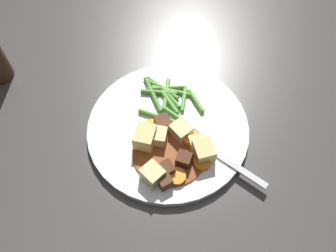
{
  "coord_description": "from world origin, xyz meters",
  "views": [
    {
      "loc": [
        0.3,
        0.01,
        0.49
      ],
      "look_at": [
        0.0,
        0.0,
        0.01
      ],
      "focal_mm": 36.51,
      "sensor_mm": 36.0,
      "label": 1
    }
  ],
  "objects": [
    {
      "name": "green_bean_11",
      "position": [
        -0.06,
        -0.01,
        0.02
      ],
      "size": [
        0.07,
        0.01,
        0.01
      ],
      "primitive_type": "cylinder",
      "rotation": [
        0.0,
        1.57,
        -0.07
      ],
      "color": "#66AD42",
      "rests_on": "dinner_plate"
    },
    {
      "name": "meat_chunk_2",
      "position": [
        0.1,
        0.0,
        0.02
      ],
      "size": [
        0.03,
        0.03,
        0.02
      ],
      "primitive_type": "cube",
      "rotation": [
        0.0,
        0.0,
        2.13
      ],
      "color": "#56331E",
      "rests_on": "dinner_plate"
    },
    {
      "name": "carrot_slice_2",
      "position": [
        0.01,
        -0.03,
        0.02
      ],
      "size": [
        0.04,
        0.04,
        0.01
      ],
      "primitive_type": "cylinder",
      "rotation": [
        0.0,
        0.0,
        5.34
      ],
      "color": "orange",
      "rests_on": "dinner_plate"
    },
    {
      "name": "green_bean_8",
      "position": [
        -0.05,
        -0.0,
        0.02
      ],
      "size": [
        0.05,
        0.04,
        0.01
      ],
      "primitive_type": "cylinder",
      "rotation": [
        0.0,
        1.57,
        0.58
      ],
      "color": "#599E38",
      "rests_on": "dinner_plate"
    },
    {
      "name": "green_bean_9",
      "position": [
        -0.07,
        -0.02,
        0.02
      ],
      "size": [
        0.01,
        0.05,
        0.01
      ],
      "primitive_type": "cylinder",
      "rotation": [
        0.0,
        1.57,
        1.53
      ],
      "color": "#4C8E33",
      "rests_on": "dinner_plate"
    },
    {
      "name": "green_bean_6",
      "position": [
        -0.05,
        0.05,
        0.02
      ],
      "size": [
        0.05,
        0.03,
        0.01
      ],
      "primitive_type": "cylinder",
      "rotation": [
        0.0,
        1.57,
        0.5
      ],
      "color": "#599E38",
      "rests_on": "dinner_plate"
    },
    {
      "name": "potato_chunk_0",
      "position": [
        0.02,
        0.02,
        0.02
      ],
      "size": [
        0.04,
        0.04,
        0.02
      ],
      "primitive_type": "cube",
      "rotation": [
        0.0,
        0.0,
        2.32
      ],
      "color": "#EAD68C",
      "rests_on": "dinner_plate"
    },
    {
      "name": "potato_chunk_3",
      "position": [
        0.04,
        0.05,
        0.02
      ],
      "size": [
        0.03,
        0.03,
        0.02
      ],
      "primitive_type": "cube",
      "rotation": [
        0.0,
        0.0,
        3.44
      ],
      "color": "#E5CC7A",
      "rests_on": "dinner_plate"
    },
    {
      "name": "potato_chunk_2",
      "position": [
        0.05,
        0.06,
        0.03
      ],
      "size": [
        0.04,
        0.04,
        0.03
      ],
      "primitive_type": "cube",
      "rotation": [
        0.0,
        0.0,
        5.03
      ],
      "color": "#E5CC7A",
      "rests_on": "dinner_plate"
    },
    {
      "name": "green_bean_5",
      "position": [
        -0.08,
        -0.01,
        0.02
      ],
      "size": [
        0.02,
        0.07,
        0.01
      ],
      "primitive_type": "cylinder",
      "rotation": [
        0.0,
        1.57,
        1.68
      ],
      "color": "#599E38",
      "rests_on": "dinner_plate"
    },
    {
      "name": "meat_chunk_1",
      "position": [
        0.08,
        0.0,
        0.02
      ],
      "size": [
        0.03,
        0.03,
        0.02
      ],
      "primitive_type": "cube",
      "rotation": [
        0.0,
        0.0,
        5.27
      ],
      "color": "#4C2B19",
      "rests_on": "dinner_plate"
    },
    {
      "name": "fork",
      "position": [
        0.05,
        0.08,
        0.01
      ],
      "size": [
        0.11,
        0.15,
        0.0
      ],
      "color": "silver",
      "rests_on": "dinner_plate"
    },
    {
      "name": "potato_chunk_5",
      "position": [
        0.03,
        -0.01,
        0.02
      ],
      "size": [
        0.03,
        0.03,
        0.02
      ],
      "primitive_type": "cube",
      "rotation": [
        0.0,
        0.0,
        6.16
      ],
      "color": "#EAD68C",
      "rests_on": "dinner_plate"
    },
    {
      "name": "stew_sauce",
      "position": [
        0.05,
        0.01,
        0.01
      ],
      "size": [
        0.12,
        0.12,
        0.0
      ],
      "primitive_type": "cylinder",
      "color": "brown",
      "rests_on": "dinner_plate"
    },
    {
      "name": "potato_chunk_1",
      "position": [
        0.03,
        -0.03,
        0.03
      ],
      "size": [
        0.04,
        0.04,
        0.03
      ],
      "primitive_type": "cube",
      "rotation": [
        0.0,
        0.0,
        6.1
      ],
      "color": "#E5CC7A",
      "rests_on": "dinner_plate"
    },
    {
      "name": "green_bean_0",
      "position": [
        -0.08,
        -0.02,
        0.02
      ],
      "size": [
        0.04,
        0.06,
        0.01
      ],
      "primitive_type": "cylinder",
      "rotation": [
        0.0,
        1.57,
        1.09
      ],
      "color": "#599E38",
      "rests_on": "dinner_plate"
    },
    {
      "name": "carrot_slice_3",
      "position": [
        0.07,
        0.05,
        0.02
      ],
      "size": [
        0.03,
        0.03,
        0.01
      ],
      "primitive_type": "cylinder",
      "rotation": [
        0.0,
        0.0,
        4.67
      ],
      "color": "orange",
      "rests_on": "dinner_plate"
    },
    {
      "name": "ground_plane",
      "position": [
        0.0,
        0.0,
        0.0
      ],
      "size": [
        3.0,
        3.0,
        0.0
      ],
      "primitive_type": "plane",
      "color": "#423F3D"
    },
    {
      "name": "green_bean_7",
      "position": [
        -0.02,
        0.01,
        0.02
      ],
      "size": [
        0.04,
        0.04,
        0.01
      ],
      "primitive_type": "cylinder",
      "rotation": [
        0.0,
        1.57,
        0.94
      ],
      "color": "#599E38",
      "rests_on": "dinner_plate"
    },
    {
      "name": "green_bean_12",
      "position": [
        -0.07,
        0.01,
        0.02
      ],
      "size": [
        0.02,
        0.08,
        0.01
      ],
      "primitive_type": "cylinder",
      "rotation": [
        0.0,
        1.57,
        1.36
      ],
      "color": "#599E38",
      "rests_on": "dinner_plate"
    },
    {
      "name": "meat_chunk_0",
      "position": [
        0.07,
        0.03,
        0.02
      ],
      "size": [
        0.03,
        0.03,
        0.02
      ],
      "primitive_type": "cube",
      "rotation": [
        0.0,
        0.0,
        5.99
      ],
      "color": "#4C2B19",
      "rests_on": "dinner_plate"
    },
    {
      "name": "dinner_plate",
      "position": [
        0.0,
        0.0,
        0.01
      ],
      "size": [
        0.27,
        0.27,
        0.01
      ],
      "primitive_type": "cylinder",
      "color": "white",
      "rests_on": "ground_plane"
    },
    {
      "name": "carrot_slice_1",
      "position": [
        0.03,
        0.04,
        0.02
      ],
      "size": [
        0.03,
        0.03,
        0.01
      ],
      "primitive_type": "cylinder",
      "rotation": [
        0.0,
        0.0,
        1.67
      ],
      "color": "orange",
      "rests_on": "dinner_plate"
    },
    {
      "name": "green_bean_2",
      "position": [
        -0.06,
        0.0,
        0.02
      ],
      "size": [
        0.05,
        0.04,
        0.01
      ],
      "primitive_type": "cylinder",
      "rotation": [
        0.0,
        1.57,
        0.67
      ],
      "color": "#4C8E33",
      "rests_on": "dinner_plate"
    },
    {
      "name": "green_bean_10",
      "position": [
        -0.05,
        0.02,
        0.02
      ],
      "size": [
        0.05,
        0.01,
        0.01
      ],
      "primitive_type": "cylinder",
      "rotation": [
        0.0,
        1.57,
        -0.1
      ],
      "color": "#66AD42",
      "rests_on": "dinner_plate"
    },
    {
      "name": "green_bean_1",
      "position": [
        -0.01,
        -0.01,
        0.02
      ],
      "size": [
        0.03,
        0.07,
        0.01
      ],
      "primitive_type": "cylinder",
      "rotation": [
        0.0,
        1.57,
        1.24
      ],
      "color": "#4C8E33",
      "rests_on": "dinner_plate"
    },
    {
      "name": "green_bean_4",
      "position": [
        -0.08,
        -0.01,
        0.02
      ],
      "size": [
        0.05,
        0.06,
        0.01
      ],
      "primitive_type": "cylinder",
      "rotation": [
        0.0,
        1.57,
        0.91
      ],
      "color": "#4C8E33",
      "rests_on": "dinner_plate"
    },
    {
      "name": "carrot_slice_0",
      "position": [
        0.09,
        0.02,
        0.02
      ],
      "size": [
        0.03,
        0.03,
        0.01
      ],
      "primitive_type": "cylinder",
      "rotation": [
        0.0,
        0.0,
        4.86
      ],
      "color": "orange",
      "rests_on": "dinner_plate"
    },
    {
      "name": "green_bean_3",
      "position": [
        -0.06,
        -0.03,
        0.02
      ],
      "size": [
        0.07,
        0.04,
        0.01
      ],
      "primitive_type": "cylinder",
      "rotation": [
        0.0,
        1.57,
        0.42
      ],
      "color": "#4C8E33",
      "rests_on": "dinner_plate"
    },
    {
      "name": "potato_chunk_4",
      "position": [
        0.09,
        -0.02,
        0.03
      ],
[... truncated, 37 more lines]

